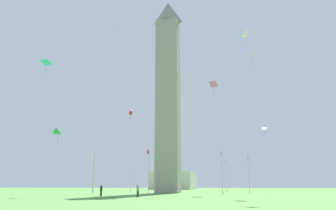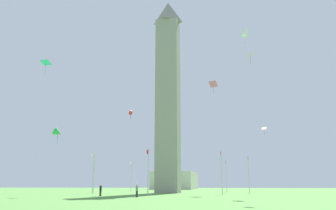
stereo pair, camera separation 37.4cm
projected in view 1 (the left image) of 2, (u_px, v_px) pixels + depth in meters
name	position (u px, v px, depth m)	size (l,w,h in m)	color
ground_plane	(168.00, 193.00, 68.65)	(260.00, 260.00, 0.00)	#548C3D
obelisk_monument	(168.00, 92.00, 73.46)	(4.64, 4.64, 42.16)	gray
flagpole_n	(149.00, 170.00, 54.21)	(1.12, 0.14, 7.16)	silver
flagpole_ne	(222.00, 170.00, 56.58)	(1.12, 0.14, 7.16)	silver
flagpole_e	(249.00, 172.00, 66.50)	(1.12, 0.14, 7.16)	silver
flagpole_se	(226.00, 174.00, 78.18)	(1.12, 0.14, 7.16)	silver
flagpole_s	(180.00, 175.00, 84.77)	(1.12, 0.14, 7.16)	silver
flagpole_sw	(131.00, 175.00, 82.41)	(1.12, 0.14, 7.16)	silver
flagpole_w	(94.00, 173.00, 72.48)	(1.12, 0.14, 7.16)	silver
flagpole_nw	(93.00, 171.00, 60.80)	(1.12, 0.14, 7.16)	silver
person_black_shirt	(101.00, 190.00, 49.49)	(0.32, 0.32, 1.67)	#2D2D38
person_gray_shirt	(138.00, 191.00, 45.42)	(0.32, 0.32, 1.72)	#2D2D38
kite_red_box	(131.00, 113.00, 64.32)	(0.70, 0.85, 1.62)	red
kite_green_delta	(58.00, 133.00, 50.10)	(1.52, 1.75, 2.44)	green
kite_orange_diamond	(264.00, 129.00, 64.32)	(0.88, 0.99, 1.43)	orange
kite_white_box	(245.00, 33.00, 63.36)	(1.41, 1.42, 3.01)	white
kite_yellow_diamond	(251.00, 55.00, 41.59)	(1.15, 1.06, 1.60)	yellow
kite_cyan_diamond	(46.00, 63.00, 58.14)	(1.58, 1.63, 2.37)	#33C6D1
kite_pink_diamond	(213.00, 84.00, 66.32)	(1.64, 1.82, 2.57)	pink
distant_building	(174.00, 181.00, 130.84)	(21.26, 14.96, 6.47)	beige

